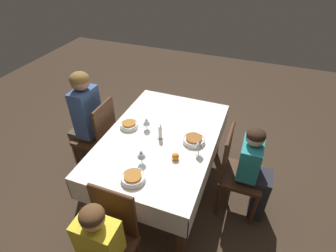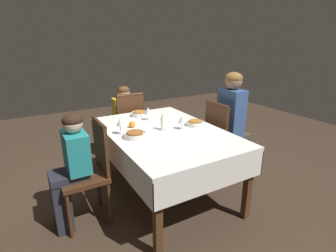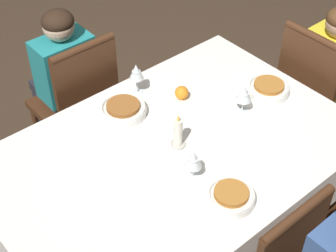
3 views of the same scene
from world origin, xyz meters
name	(u,v)px [view 3 (image 3 of 3)]	position (x,y,z in m)	size (l,w,h in m)	color
ground_plane	(173,248)	(0.00, 0.00, 0.00)	(8.00, 8.00, 0.00)	#3D2D21
dining_table	(174,162)	(0.00, 0.00, 0.65)	(1.58, 1.06, 0.73)	white
chair_west	(314,93)	(-1.02, 0.01, 0.52)	(0.39, 0.39, 0.94)	#472816
chair_south	(79,102)	(0.02, -0.76, 0.52)	(0.39, 0.39, 0.94)	#472816
person_child_yellow	(334,76)	(-1.18, 0.01, 0.55)	(0.33, 0.30, 1.00)	#383342
person_child_teal	(62,81)	(0.02, -0.93, 0.57)	(0.30, 0.33, 1.03)	#282833
bowl_north	(231,196)	(0.02, 0.36, 0.75)	(0.19, 0.19, 0.06)	white
wine_glass_north	(193,160)	(0.05, 0.17, 0.82)	(0.07, 0.07, 0.14)	white
bowl_west	(269,89)	(-0.60, 0.00, 0.75)	(0.20, 0.20, 0.06)	white
wine_glass_west	(244,94)	(-0.40, 0.02, 0.83)	(0.08, 0.08, 0.15)	white
bowl_south	(123,109)	(0.03, -0.33, 0.75)	(0.21, 0.21, 0.06)	white
wine_glass_south	(136,73)	(-0.12, -0.41, 0.84)	(0.07, 0.07, 0.16)	white
candle_centerpiece	(178,135)	(-0.03, -0.01, 0.79)	(0.07, 0.07, 0.17)	beige
orange_fruit	(182,93)	(-0.26, -0.24, 0.76)	(0.07, 0.07, 0.07)	orange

